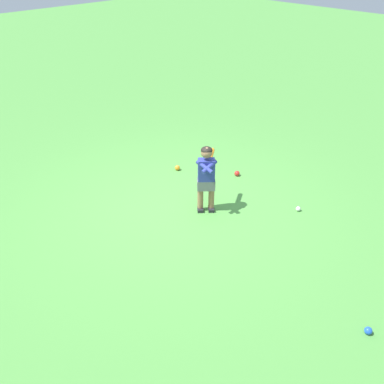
{
  "coord_description": "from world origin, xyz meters",
  "views": [
    {
      "loc": [
        -4.42,
        3.97,
        3.81
      ],
      "look_at": [
        -0.39,
        0.02,
        0.45
      ],
      "focal_mm": 41.64,
      "sensor_mm": 36.0,
      "label": 1
    }
  ],
  "objects": [
    {
      "name": "ground_plane",
      "position": [
        0.0,
        0.0,
        0.0
      ],
      "size": [
        40.0,
        40.0,
        0.0
      ],
      "primitive_type": "plane",
      "color": "#519942"
    },
    {
      "name": "child_batter",
      "position": [
        -0.39,
        -0.29,
        0.65
      ],
      "size": [
        0.42,
        0.55,
        1.08
      ],
      "color": "#232328",
      "rests_on": "ground"
    },
    {
      "name": "play_ball_far_right",
      "position": [
        -0.0,
        -1.49,
        0.05
      ],
      "size": [
        0.09,
        0.09,
        0.09
      ],
      "primitive_type": "sphere",
      "color": "red",
      "rests_on": "ground"
    },
    {
      "name": "play_ball_by_bucket",
      "position": [
        -1.42,
        -1.29,
        0.04
      ],
      "size": [
        0.08,
        0.08,
        0.08
      ],
      "primitive_type": "sphere",
      "color": "white",
      "rests_on": "ground"
    },
    {
      "name": "play_ball_near_batter",
      "position": [
        0.9,
        -0.87,
        0.05
      ],
      "size": [
        0.09,
        0.09,
        0.09
      ],
      "primitive_type": "sphere",
      "color": "orange",
      "rests_on": "ground"
    },
    {
      "name": "play_ball_midfield",
      "position": [
        -3.35,
        0.23,
        0.04
      ],
      "size": [
        0.09,
        0.09,
        0.09
      ],
      "primitive_type": "sphere",
      "color": "blue",
      "rests_on": "ground"
    }
  ]
}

